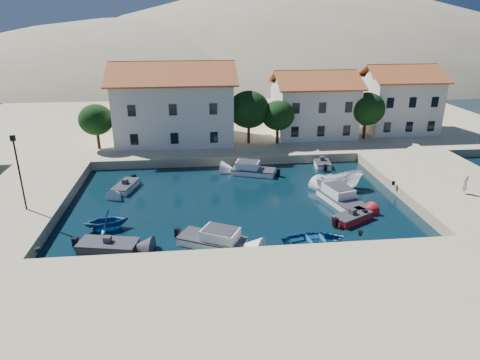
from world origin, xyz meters
name	(u,v)px	position (x,y,z in m)	size (l,w,h in m)	color
ground	(252,259)	(0.00, 0.00, 0.00)	(400.00, 400.00, 0.00)	black
quay_south	(266,308)	(0.00, -6.00, 0.50)	(52.00, 12.00, 1.00)	#C8B088
quay_east	(451,187)	(20.50, 10.00, 0.50)	(11.00, 20.00, 1.00)	#C8B088
quay_west	(18,206)	(-19.00, 10.00, 0.50)	(8.00, 20.00, 1.00)	#C8B088
quay_north	(232,124)	(2.00, 38.00, 0.50)	(80.00, 36.00, 1.00)	#C8B088
hills	(263,132)	(20.64, 123.62, -23.40)	(254.00, 176.00, 99.00)	gray
building_left	(174,101)	(-6.00, 28.00, 5.94)	(14.70, 9.45, 9.70)	silver
building_mid	(314,102)	(12.00, 29.00, 5.22)	(10.50, 8.40, 8.30)	silver
building_right	(398,97)	(24.00, 30.00, 5.47)	(9.45, 8.40, 8.80)	silver
trees	(261,112)	(4.51, 25.46, 4.84)	(37.30, 5.30, 6.45)	#382314
lamppost	(18,166)	(-17.50, 8.00, 4.75)	(0.35, 0.25, 6.22)	black
bollards	(281,218)	(2.80, 3.87, 1.15)	(29.36, 9.56, 0.30)	black
motorboat_grey_sw	(108,246)	(-10.09, 2.43, 0.29)	(4.49, 2.68, 1.25)	#35353A
cabin_cruiser_south	(212,239)	(-2.62, 2.31, 0.48)	(5.33, 4.13, 1.60)	white
rowboat_south	(314,245)	(4.88, 1.50, 0.00)	(3.37, 4.71, 0.98)	#184D86
motorboat_red_se	(352,217)	(9.00, 5.08, 0.30)	(3.73, 3.03, 1.25)	maroon
cabin_cruiser_east	(342,199)	(9.33, 8.46, 0.48)	(3.55, 5.91, 1.60)	white
boat_east	(338,189)	(10.09, 11.83, 0.00)	(1.81, 4.82, 1.86)	white
motorboat_white_ne	(322,163)	(10.50, 18.94, 0.30)	(1.99, 3.63, 1.25)	white
rowboat_west	(107,229)	(-10.80, 5.70, 0.00)	(2.94, 3.41, 1.80)	#184D86
motorboat_white_west	(126,187)	(-10.47, 14.01, 0.30)	(2.46, 3.83, 1.25)	white
cabin_cruiser_north	(253,170)	(2.44, 16.91, 0.48)	(4.93, 3.32, 1.60)	white
pedestrian	(465,184)	(19.97, 7.33, 1.88)	(0.64, 0.42, 1.77)	silver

